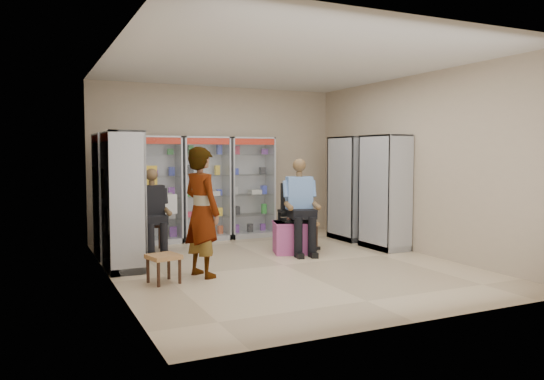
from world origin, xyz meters
name	(u,v)px	position (x,y,z in m)	size (l,w,h in m)	color
floor	(284,265)	(0.00, 0.00, 0.00)	(6.00, 6.00, 0.00)	#C9B18B
room_shell	(284,134)	(0.00, 0.00, 1.97)	(5.02, 6.02, 3.01)	tan
cabinet_back_left	(156,190)	(-1.30, 2.73, 1.00)	(0.90, 0.50, 2.00)	#A4A6AB
cabinet_back_mid	(205,189)	(-0.35, 2.73, 1.00)	(0.90, 0.50, 2.00)	#9FA2A5
cabinet_back_right	(250,187)	(0.60, 2.73, 1.00)	(0.90, 0.50, 2.00)	silver
cabinet_right_far	(350,188)	(2.23, 1.60, 1.00)	(0.50, 0.90, 2.00)	#B7B8BF
cabinet_right_near	(385,192)	(2.23, 0.50, 1.00)	(0.50, 0.90, 2.00)	#ABADB2
cabinet_left_far	(112,195)	(-2.23, 1.80, 1.00)	(0.50, 0.90, 2.00)	#A2A5A9
cabinet_left_near	(123,201)	(-2.23, 0.70, 1.00)	(0.50, 0.90, 2.00)	#BABBC2
wooden_chair	(151,224)	(-1.55, 2.00, 0.47)	(0.42, 0.42, 0.94)	#322113
seated_customer	(152,213)	(-1.55, 1.95, 0.67)	(0.44, 0.60, 1.34)	black
office_chair	(297,218)	(0.69, 0.86, 0.59)	(0.64, 0.64, 1.17)	black
seated_shopkeeper	(299,209)	(0.69, 0.81, 0.75)	(0.49, 0.68, 1.49)	#78A8EE
pink_trunk	(291,237)	(0.53, 0.81, 0.27)	(0.55, 0.53, 0.53)	#A24175
tea_glass	(289,219)	(0.49, 0.81, 0.58)	(0.07, 0.07, 0.09)	#571507
woven_stool_a	(303,234)	(1.03, 1.30, 0.22)	(0.44, 0.44, 0.44)	tan
woven_stool_b	(164,269)	(-1.90, -0.34, 0.19)	(0.38, 0.38, 0.38)	tan
standing_man	(202,212)	(-1.33, -0.18, 0.89)	(0.65, 0.42, 1.77)	gray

